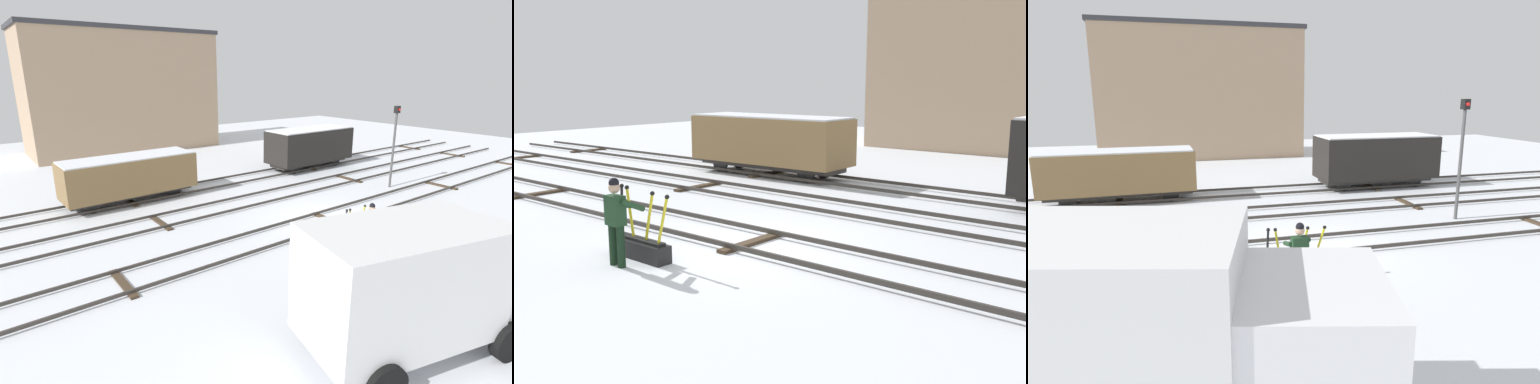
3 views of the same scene
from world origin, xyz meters
TOP-DOWN VIEW (x-y plane):
  - ground_plane at (0.00, 0.00)m, footprint 60.00×60.00m
  - track_main_line at (0.00, 0.00)m, footprint 44.00×1.94m
  - track_siding_near at (0.00, 3.97)m, footprint 44.00×1.94m
  - track_siding_far at (0.00, 7.56)m, footprint 44.00×1.94m
  - switch_lever_frame at (-1.04, -2.19)m, footprint 1.69×0.38m
  - rail_worker at (-0.97, -2.76)m, footprint 0.54×0.66m
  - apartment_building at (-1.11, 21.27)m, footprint 14.23×6.01m
  - freight_car_mid_siding at (-5.74, 7.56)m, footprint 6.25×2.23m

SIDE VIEW (x-z plane):
  - ground_plane at x=0.00m, z-range 0.00..0.00m
  - track_main_line at x=0.00m, z-range 0.02..0.20m
  - track_siding_near at x=0.00m, z-range 0.02..0.20m
  - track_siding_far at x=0.00m, z-range 0.02..0.20m
  - switch_lever_frame at x=-1.04m, z-range -0.48..0.98m
  - rail_worker at x=-0.97m, z-range 0.10..1.82m
  - freight_car_mid_siding at x=-5.74m, z-range 0.18..2.40m
  - apartment_building at x=-1.11m, z-range 0.01..9.18m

